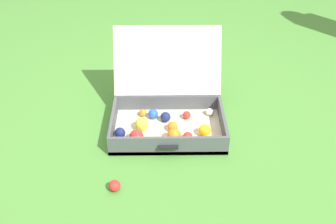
% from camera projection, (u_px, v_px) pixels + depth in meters
% --- Properties ---
extents(ground_plane, '(16.00, 16.00, 0.00)m').
position_uv_depth(ground_plane, '(171.00, 128.00, 2.43)').
color(ground_plane, '#4C8C38').
extents(open_suitcase, '(0.68, 0.67, 0.51)m').
position_uv_depth(open_suitcase, '(167.00, 109.00, 2.40)').
color(open_suitcase, beige).
rests_on(open_suitcase, ground).
extents(stray_ball_on_grass, '(0.06, 0.06, 0.06)m').
position_uv_depth(stray_ball_on_grass, '(115.00, 186.00, 1.99)').
color(stray_ball_on_grass, red).
rests_on(stray_ball_on_grass, ground).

